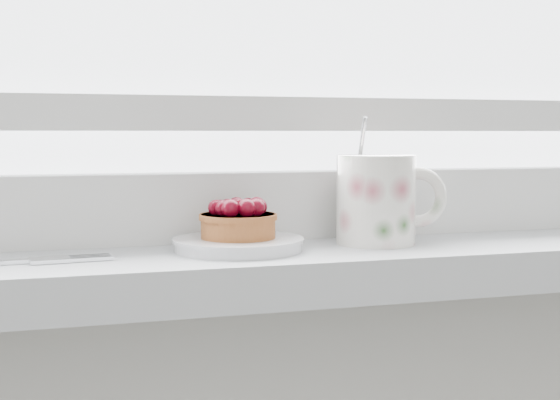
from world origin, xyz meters
name	(u,v)px	position (x,y,z in m)	size (l,w,h in m)	color
saucer	(238,244)	(0.00, 1.89, 0.95)	(0.12, 0.12, 0.01)	silver
raspberry_tart	(239,220)	(0.00, 1.89, 0.97)	(0.07, 0.07, 0.04)	brown
floral_mug	(379,198)	(0.15, 1.89, 0.99)	(0.12, 0.09, 0.13)	white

